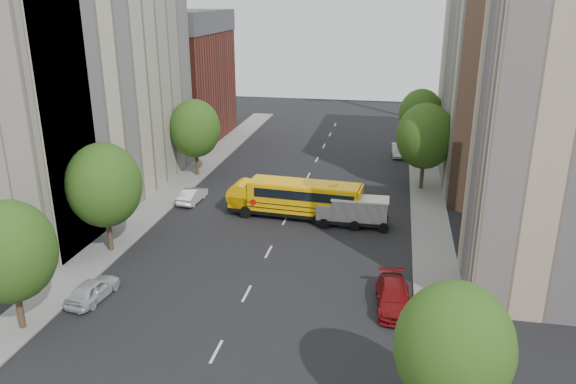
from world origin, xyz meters
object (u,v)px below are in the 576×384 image
(school_bus, at_px, (295,197))
(parked_car_1, at_px, (192,195))
(street_tree_0, at_px, (9,252))
(parked_car_3, at_px, (394,297))
(street_tree_2, at_px, (195,129))
(parked_car_5, at_px, (398,150))
(parked_car_0, at_px, (93,290))
(street_tree_3, at_px, (454,348))
(safari_truck, at_px, (354,211))
(street_tree_1, at_px, (104,185))
(street_tree_4, at_px, (425,136))
(street_tree_5, at_px, (421,114))

(school_bus, xyz_separation_m, parked_car_1, (-9.43, 1.74, -1.10))
(street_tree_0, xyz_separation_m, parked_car_3, (19.80, 6.11, -3.94))
(street_tree_2, xyz_separation_m, parked_car_5, (19.80, 11.20, -4.16))
(parked_car_0, height_order, parked_car_5, same)
(street_tree_3, relative_size, school_bus, 0.63)
(school_bus, distance_m, parked_car_5, 21.96)
(street_tree_3, relative_size, parked_car_1, 1.83)
(street_tree_3, relative_size, parked_car_3, 1.47)
(safari_truck, bearing_deg, parked_car_0, -135.37)
(street_tree_1, height_order, parked_car_0, street_tree_1)
(street_tree_1, height_order, street_tree_2, street_tree_1)
(street_tree_3, xyz_separation_m, parked_car_1, (-19.80, 24.59, -3.81))
(school_bus, height_order, parked_car_1, school_bus)
(school_bus, height_order, parked_car_0, school_bus)
(street_tree_0, distance_m, school_bus, 22.34)
(parked_car_5, bearing_deg, street_tree_1, -127.18)
(street_tree_0, distance_m, parked_car_3, 21.09)
(street_tree_2, relative_size, parked_car_1, 1.98)
(street_tree_0, relative_size, street_tree_3, 1.04)
(street_tree_0, height_order, street_tree_1, street_tree_1)
(parked_car_5, bearing_deg, parked_car_0, -119.34)
(street_tree_1, xyz_separation_m, street_tree_3, (22.00, -14.00, -0.50))
(street_tree_0, distance_m, street_tree_2, 28.00)
(street_tree_0, relative_size, parked_car_5, 1.83)
(street_tree_3, distance_m, parked_car_0, 21.54)
(street_tree_3, xyz_separation_m, street_tree_4, (0.00, 32.00, 0.62))
(street_tree_4, xyz_separation_m, parked_car_3, (-2.20, -21.89, -4.37))
(street_tree_4, bearing_deg, street_tree_3, -90.00)
(street_tree_1, bearing_deg, street_tree_4, 39.29)
(street_tree_5, xyz_separation_m, school_bus, (-10.37, -21.15, -2.96))
(street_tree_4, relative_size, parked_car_0, 2.07)
(street_tree_5, distance_m, parked_car_1, 28.02)
(street_tree_5, distance_m, parked_car_3, 34.20)
(safari_truck, relative_size, parked_car_5, 1.37)
(street_tree_3, height_order, street_tree_4, street_tree_4)
(street_tree_3, distance_m, parked_car_3, 11.00)
(street_tree_5, relative_size, safari_truck, 1.36)
(street_tree_1, xyz_separation_m, school_bus, (11.63, 8.85, -3.21))
(safari_truck, bearing_deg, school_bus, 169.07)
(street_tree_0, distance_m, safari_truck, 24.63)
(street_tree_2, relative_size, street_tree_5, 1.03)
(street_tree_5, relative_size, parked_car_1, 1.93)
(parked_car_3, bearing_deg, street_tree_5, 81.83)
(parked_car_3, distance_m, parked_car_5, 33.10)
(safari_truck, bearing_deg, parked_car_5, 80.85)
(street_tree_4, distance_m, parked_car_0, 31.73)
(street_tree_5, distance_m, safari_truck, 22.99)
(parked_car_0, xyz_separation_m, parked_car_5, (17.60, 35.60, 0.00))
(street_tree_1, relative_size, parked_car_0, 2.02)
(street_tree_1, distance_m, parked_car_5, 35.54)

